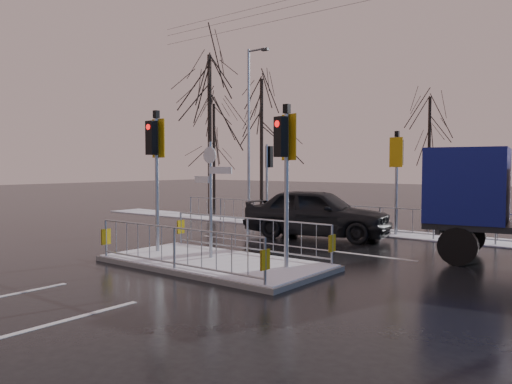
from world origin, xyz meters
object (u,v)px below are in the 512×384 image
Objects in this scene: flatbed_truck at (506,202)px; street_lamp_left at (250,127)px; car_far_lane at (317,213)px; traffic_island at (214,250)px.

street_lamp_left is at bearing 160.36° from flatbed_truck.
car_far_lane is 7.78m from street_lamp_left.
flatbed_truck is (6.35, -0.86, 0.74)m from car_far_lane.
car_far_lane is at bearing 94.61° from traffic_island.
traffic_island is 1.14× the size of car_far_lane.
traffic_island reaches higher than flatbed_truck.
traffic_island is 7.88m from flatbed_truck.
traffic_island reaches higher than car_far_lane.
car_far_lane is at bearing -30.65° from street_lamp_left.
car_far_lane is (-0.48, 5.97, 0.50)m from traffic_island.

